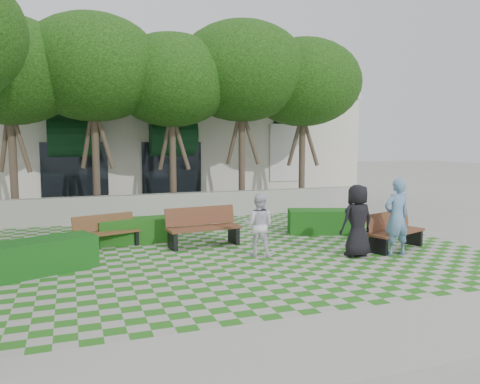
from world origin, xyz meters
name	(u,v)px	position (x,y,z in m)	size (l,w,h in m)	color
ground	(242,259)	(0.00, 0.00, 0.00)	(90.00, 90.00, 0.00)	gray
lawn	(228,249)	(0.00, 1.00, 0.01)	(12.00, 12.00, 0.00)	#2B721E
sidewalk_south	(359,338)	(0.00, -4.70, 0.01)	(16.00, 2.00, 0.01)	#9E9B93
retaining_wall	(182,206)	(0.00, 6.20, 0.45)	(15.00, 0.36, 0.90)	#9E9B93
bench_east	(394,231)	(3.99, -0.36, 0.45)	(1.88, 1.16, 0.94)	brown
bench_mid	(203,227)	(-0.47, 1.67, 0.49)	(1.98, 0.83, 1.01)	brown
bench_west	(106,232)	(-2.87, 2.28, 0.41)	(1.71, 1.00, 0.85)	brown
hedge_east	(323,222)	(3.33, 2.06, 0.35)	(2.02, 0.81, 0.71)	#154B14
hedge_midleft	(134,231)	(-2.12, 2.67, 0.33)	(1.87, 0.75, 0.65)	#195015
hedge_west	(45,256)	(-4.24, 0.38, 0.35)	(2.02, 0.81, 0.71)	#134916
person_blue	(397,217)	(3.61, -0.90, 0.93)	(0.68, 0.44, 1.86)	#668FBA
person_dark	(357,221)	(2.65, -0.71, 0.86)	(0.84, 0.55, 1.72)	black
person_white	(259,225)	(0.49, 0.16, 0.75)	(0.73, 0.57, 1.50)	white
tree_row	(125,66)	(-1.86, 5.95, 5.18)	(17.70, 13.40, 7.41)	#47382B
building	(164,146)	(0.93, 14.08, 2.52)	(18.00, 8.92, 5.15)	silver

